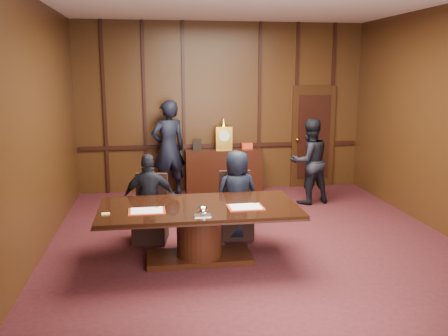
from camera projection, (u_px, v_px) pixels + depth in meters
name	position (u px, v px, depth m)	size (l,w,h in m)	color
room	(260.00, 127.00, 6.69)	(7.00, 7.04, 3.50)	black
sideboard	(224.00, 169.00, 9.96)	(1.60, 0.45, 1.54)	black
conference_table	(199.00, 224.00, 6.28)	(2.62, 1.32, 0.76)	black
folder_left	(147.00, 211.00, 5.98)	(0.47, 0.34, 0.02)	#98250E
folder_right	(245.00, 207.00, 6.15)	(0.47, 0.34, 0.02)	#98250E
inkstand	(202.00, 212.00, 5.79)	(0.20, 0.14, 0.12)	white
notepad	(106.00, 214.00, 5.86)	(0.10, 0.07, 0.01)	#E6CB70
chair_left	(151.00, 222.00, 7.08)	(0.55, 0.55, 0.99)	black
chair_right	(236.00, 218.00, 7.27)	(0.50, 0.50, 0.99)	black
signatory_left	(150.00, 199.00, 6.93)	(0.78, 0.33, 1.33)	black
signatory_right	(237.00, 195.00, 7.12)	(0.66, 0.43, 1.35)	black
witness_left	(169.00, 149.00, 9.54)	(0.71, 0.46, 1.94)	black
witness_right	(309.00, 161.00, 9.02)	(0.79, 0.62, 1.63)	black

